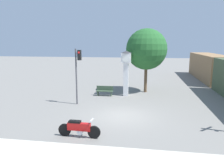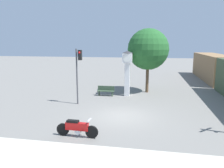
# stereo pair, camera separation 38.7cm
# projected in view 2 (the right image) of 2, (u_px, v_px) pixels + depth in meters

# --- Properties ---
(ground_plane) EXTENTS (120.00, 120.00, 0.00)m
(ground_plane) POSITION_uv_depth(u_px,v_px,m) (122.00, 116.00, 14.97)
(ground_plane) COLOR slate
(motorcycle) EXTENTS (2.32, 0.50, 1.02)m
(motorcycle) POSITION_uv_depth(u_px,v_px,m) (77.00, 128.00, 11.60)
(motorcycle) COLOR black
(motorcycle) RESTS_ON ground_plane
(clock_tower) EXTENTS (1.03, 1.03, 4.22)m
(clock_tower) POSITION_uv_depth(u_px,v_px,m) (127.00, 66.00, 20.24)
(clock_tower) COLOR white
(clock_tower) RESTS_ON ground_plane
(traffic_light) EXTENTS (0.50, 0.35, 4.50)m
(traffic_light) POSITION_uv_depth(u_px,v_px,m) (78.00, 67.00, 17.39)
(traffic_light) COLOR #47474C
(traffic_light) RESTS_ON ground_plane
(street_tree) EXTENTS (4.05, 4.05, 6.35)m
(street_tree) POSITION_uv_depth(u_px,v_px,m) (148.00, 49.00, 21.45)
(street_tree) COLOR brown
(street_tree) RESTS_ON ground_plane
(bench) EXTENTS (1.60, 0.44, 0.92)m
(bench) POSITION_uv_depth(u_px,v_px,m) (106.00, 91.00, 20.70)
(bench) COLOR #384C38
(bench) RESTS_ON ground_plane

